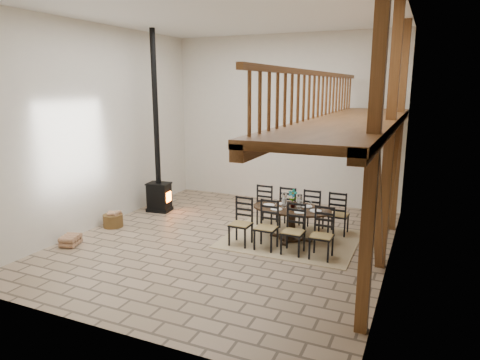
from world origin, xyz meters
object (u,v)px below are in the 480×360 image
at_px(wood_stove, 158,172).
at_px(log_basket, 113,220).
at_px(log_stack, 71,240).
at_px(dining_table, 291,224).

bearing_deg(wood_stove, log_basket, -106.39).
distance_m(wood_stove, log_stack, 3.26).
distance_m(log_basket, log_stack, 1.43).
relative_size(dining_table, wood_stove, 0.46).
xyz_separation_m(dining_table, log_stack, (-4.43, -2.38, -0.27)).
bearing_deg(log_stack, wood_stove, 84.70).
bearing_deg(dining_table, log_stack, -150.84).
bearing_deg(log_basket, dining_table, 12.14).
distance_m(wood_stove, log_basket, 1.93).
distance_m(dining_table, wood_stove, 4.27).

